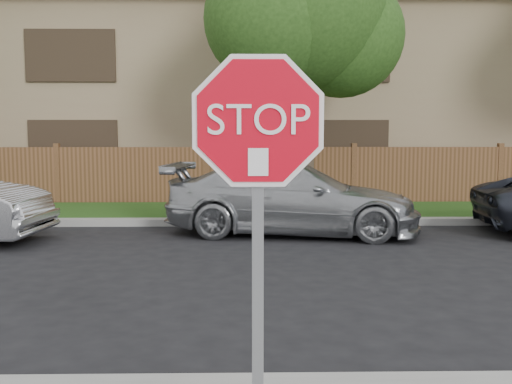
{
  "coord_description": "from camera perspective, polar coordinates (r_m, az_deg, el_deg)",
  "views": [
    {
      "loc": [
        1.04,
        -4.75,
        2.11
      ],
      "look_at": [
        1.12,
        -0.9,
        1.7
      ],
      "focal_mm": 42.0,
      "sensor_mm": 36.0,
      "label": 1
    }
  ],
  "objects": [
    {
      "name": "apartment_building",
      "position": [
        21.83,
        -3.87,
        9.83
      ],
      "size": [
        35.2,
        9.2,
        7.2
      ],
      "color": "#98805E",
      "rests_on": "ground"
    },
    {
      "name": "tree_mid",
      "position": [
        14.66,
        4.93,
        16.96
      ],
      "size": [
        4.8,
        3.9,
        7.35
      ],
      "color": "#382B21",
      "rests_on": "ground"
    },
    {
      "name": "grass_strip",
      "position": [
        14.74,
        -5.13,
        -1.91
      ],
      "size": [
        70.0,
        3.0,
        0.12
      ],
      "primitive_type": "cube",
      "color": "#1E4714",
      "rests_on": "ground"
    },
    {
      "name": "stop_sign",
      "position": [
        3.29,
        0.19,
        1.17
      ],
      "size": [
        1.01,
        0.13,
        2.55
      ],
      "color": "gray",
      "rests_on": "sidewalk_near"
    },
    {
      "name": "fence",
      "position": [
        16.24,
        -4.75,
        1.46
      ],
      "size": [
        70.0,
        0.12,
        1.6
      ],
      "primitive_type": "cube",
      "color": "#51341C",
      "rests_on": "ground"
    },
    {
      "name": "sedan_right",
      "position": [
        11.94,
        3.47,
        -0.56
      ],
      "size": [
        5.24,
        2.76,
        1.45
      ],
      "primitive_type": "imported",
      "rotation": [
        0.0,
        0.0,
        1.42
      ],
      "color": "#A4A7AB",
      "rests_on": "ground"
    },
    {
      "name": "far_curb",
      "position": [
        13.11,
        -5.63,
        -2.85
      ],
      "size": [
        70.0,
        0.3,
        0.15
      ],
      "primitive_type": "cube",
      "color": "gray",
      "rests_on": "ground"
    }
  ]
}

